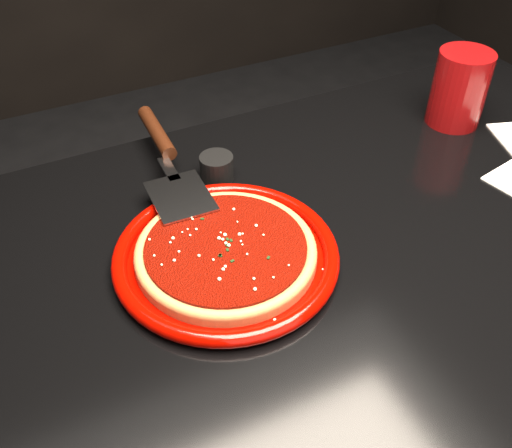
{
  "coord_description": "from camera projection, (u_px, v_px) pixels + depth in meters",
  "views": [
    {
      "loc": [
        -0.39,
        -0.45,
        1.29
      ],
      "look_at": [
        -0.12,
        0.09,
        0.77
      ],
      "focal_mm": 40.0,
      "sensor_mm": 36.0,
      "label": 1
    }
  ],
  "objects": [
    {
      "name": "table",
      "position": [
        335.0,
        395.0,
        1.04
      ],
      "size": [
        1.2,
        0.8,
        0.75
      ],
      "primitive_type": "cube",
      "color": "black",
      "rests_on": "floor"
    },
    {
      "name": "plate",
      "position": [
        226.0,
        255.0,
        0.76
      ],
      "size": [
        0.34,
        0.34,
        0.02
      ],
      "primitive_type": "cylinder",
      "rotation": [
        0.0,
        0.0,
        -0.13
      ],
      "color": "#790400",
      "rests_on": "table"
    },
    {
      "name": "parmesan_dusting",
      "position": [
        226.0,
        244.0,
        0.75
      ],
      "size": [
        0.21,
        0.21,
        0.01
      ],
      "primitive_type": null,
      "color": "beige",
      "rests_on": "plate"
    },
    {
      "name": "pizza_server",
      "position": [
        169.0,
        158.0,
        0.89
      ],
      "size": [
        0.11,
        0.36,
        0.03
      ],
      "primitive_type": null,
      "rotation": [
        0.0,
        0.0,
        -0.04
      ],
      "color": "#B7BABE",
      "rests_on": "plate"
    },
    {
      "name": "pizza_sauce",
      "position": [
        226.0,
        248.0,
        0.76
      ],
      "size": [
        0.24,
        0.24,
        0.01
      ],
      "primitive_type": "cylinder",
      "rotation": [
        0.0,
        0.0,
        -0.13
      ],
      "color": "#630A03",
      "rests_on": "plate"
    },
    {
      "name": "pizza_crust_rim",
      "position": [
        226.0,
        250.0,
        0.76
      ],
      "size": [
        0.27,
        0.27,
        0.02
      ],
      "primitive_type": "torus",
      "rotation": [
        0.0,
        0.0,
        -0.13
      ],
      "color": "brown",
      "rests_on": "plate"
    },
    {
      "name": "ramekin",
      "position": [
        217.0,
        168.0,
        0.9
      ],
      "size": [
        0.06,
        0.06,
        0.04
      ],
      "primitive_type": "cylinder",
      "rotation": [
        0.0,
        0.0,
        0.15
      ],
      "color": "black",
      "rests_on": "table"
    },
    {
      "name": "pizza_crust",
      "position": [
        226.0,
        253.0,
        0.76
      ],
      "size": [
        0.27,
        0.27,
        0.01
      ],
      "primitive_type": "cylinder",
      "rotation": [
        0.0,
        0.0,
        -0.13
      ],
      "color": "brown",
      "rests_on": "plate"
    },
    {
      "name": "cup",
      "position": [
        459.0,
        89.0,
        1.0
      ],
      "size": [
        0.12,
        0.12,
        0.13
      ],
      "primitive_type": "cylinder",
      "rotation": [
        0.0,
        0.0,
        0.32
      ],
      "color": "maroon",
      "rests_on": "table"
    },
    {
      "name": "basil_flecks",
      "position": [
        226.0,
        245.0,
        0.75
      ],
      "size": [
        0.19,
        0.19,
        0.0
      ],
      "primitive_type": null,
      "color": "black",
      "rests_on": "plate"
    }
  ]
}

